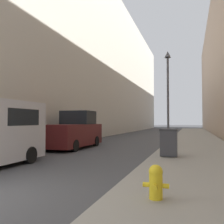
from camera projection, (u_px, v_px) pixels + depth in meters
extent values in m
cube|color=gray|center=(195.00, 140.00, 20.67)|extent=(3.95, 60.00, 0.16)
cube|color=beige|center=(76.00, 68.00, 33.09)|extent=(12.00, 60.00, 17.36)
cylinder|color=yellow|center=(156.00, 187.00, 4.69)|extent=(0.25, 0.25, 0.46)
sphere|color=yellow|center=(156.00, 172.00, 4.70)|extent=(0.26, 0.26, 0.26)
cylinder|color=yellow|center=(156.00, 167.00, 4.70)|extent=(0.07, 0.07, 0.06)
cylinder|color=yellow|center=(154.00, 188.00, 4.51)|extent=(0.11, 0.12, 0.11)
cylinder|color=yellow|center=(146.00, 185.00, 4.75)|extent=(0.12, 0.09, 0.09)
cylinder|color=yellow|center=(166.00, 186.00, 4.63)|extent=(0.12, 0.09, 0.09)
cube|color=#3D3D42|center=(169.00, 143.00, 10.28)|extent=(0.67, 0.56, 1.02)
cube|color=#2D2D31|center=(169.00, 130.00, 10.30)|extent=(0.69, 0.58, 0.08)
cylinder|color=black|center=(162.00, 154.00, 10.58)|extent=(0.05, 0.16, 0.16)
cylinder|color=black|center=(176.00, 154.00, 10.41)|extent=(0.05, 0.16, 0.16)
cylinder|color=#4C4C51|center=(168.00, 144.00, 14.81)|extent=(0.24, 0.24, 0.25)
cylinder|color=#4C4C51|center=(168.00, 101.00, 14.90)|extent=(0.13, 0.13, 5.29)
cone|color=#4C4C51|center=(168.00, 54.00, 15.00)|extent=(0.38, 0.38, 0.38)
cube|color=black|center=(2.00, 117.00, 9.45)|extent=(2.00, 1.77, 0.61)
cylinder|color=black|center=(30.00, 155.00, 9.53)|extent=(0.24, 0.64, 0.64)
cube|color=#561919|center=(72.00, 135.00, 14.92)|extent=(2.01, 4.92, 1.25)
cube|color=black|center=(78.00, 118.00, 15.78)|extent=(1.85, 1.58, 0.84)
cylinder|color=black|center=(70.00, 140.00, 16.64)|extent=(0.24, 0.64, 0.64)
cylinder|color=black|center=(96.00, 141.00, 16.07)|extent=(0.24, 0.64, 0.64)
cylinder|color=black|center=(44.00, 145.00, 13.73)|extent=(0.24, 0.64, 0.64)
cylinder|color=black|center=(75.00, 146.00, 13.17)|extent=(0.24, 0.64, 0.64)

